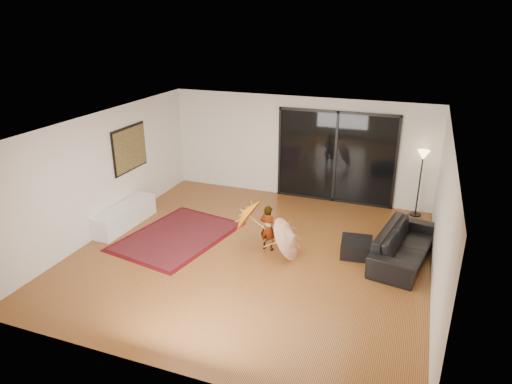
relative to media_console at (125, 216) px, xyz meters
The scene contains 17 objects.
floor 3.27m from the media_console, ahead, with size 7.00×7.00×0.00m, color #9A5F2A.
ceiling 4.08m from the media_console, ahead, with size 7.00×7.00×0.00m, color white.
wall_back 4.71m from the media_console, 44.86° to the left, with size 7.00×7.00×0.00m, color silver.
wall_front 5.09m from the media_console, 49.20° to the right, with size 7.00×7.00×0.00m, color silver.
wall_left 1.16m from the media_console, 133.27° to the right, with size 7.00×7.00×0.00m, color silver.
wall_right 6.84m from the media_console, ahead, with size 7.00×7.00×0.00m, color silver.
sliding_door 5.41m from the media_console, 37.00° to the left, with size 3.06×0.07×2.40m.
painting 1.59m from the media_console, 106.24° to the left, with size 0.04×1.28×1.08m.
media_console is the anchor object (origin of this frame).
speaker 0.14m from the media_console, 90.00° to the right, with size 0.25×0.25×0.29m, color #424244.
persian_rug 1.43m from the media_console, ahead, with size 2.38×2.99×0.02m.
sofa 6.23m from the media_console, ahead, with size 2.24×0.88×0.65m, color black.
ottoman 5.30m from the media_console, ahead, with size 0.62×0.62×0.35m, color black.
floor_lamp 7.09m from the media_console, 25.17° to the left, with size 0.28×0.28×1.65m.
child 3.51m from the media_console, ahead, with size 0.36×0.24×0.99m, color #999999.
parasol_orange 2.99m from the media_console, ahead, with size 0.59×0.82×0.87m.
parasol_white 4.11m from the media_console, ahead, with size 0.61×0.90×0.96m.
Camera 1 is at (2.97, -7.77, 4.63)m, focal length 32.00 mm.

